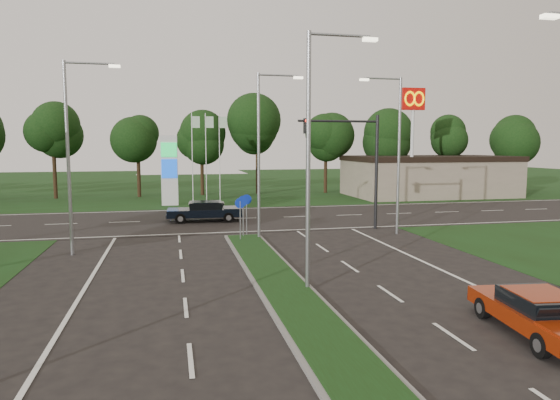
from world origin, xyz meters
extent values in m
plane|color=black|center=(0.00, 0.00, 0.00)|extent=(160.00, 160.00, 0.00)
cube|color=black|center=(0.00, 55.00, 0.00)|extent=(160.00, 50.00, 0.02)
cube|color=black|center=(0.00, 24.00, 0.00)|extent=(160.00, 12.00, 0.02)
cube|color=slate|center=(0.00, 4.00, 0.06)|extent=(2.00, 26.00, 0.12)
cube|color=gray|center=(22.00, 36.00, 2.00)|extent=(16.00, 9.00, 4.00)
cylinder|color=gray|center=(0.80, 6.00, 4.50)|extent=(0.16, 0.16, 9.00)
cylinder|color=gray|center=(1.90, 6.00, 8.90)|extent=(2.20, 0.10, 0.10)
cube|color=#FFF2CC|center=(3.00, 6.00, 8.80)|extent=(0.50, 0.22, 0.12)
cylinder|color=gray|center=(0.80, 16.00, 4.50)|extent=(0.16, 0.16, 9.00)
cylinder|color=gray|center=(1.90, 16.00, 8.90)|extent=(2.20, 0.10, 0.10)
cube|color=#FFF2CC|center=(3.00, 16.00, 8.80)|extent=(0.50, 0.22, 0.12)
cylinder|color=gray|center=(-8.50, 14.00, 4.50)|extent=(0.16, 0.16, 9.00)
cylinder|color=gray|center=(-7.40, 14.00, 8.90)|extent=(2.20, 0.10, 0.10)
cube|color=#FFF2CC|center=(-6.30, 14.00, 8.80)|extent=(0.50, 0.22, 0.12)
cylinder|color=gray|center=(9.00, 16.00, 4.50)|extent=(0.16, 0.16, 9.00)
cylinder|color=gray|center=(7.90, 16.00, 8.90)|extent=(2.20, 0.10, 0.10)
cube|color=#FFF2CC|center=(6.80, 16.00, 8.80)|extent=(0.50, 0.22, 0.12)
cube|color=#FFF2CC|center=(6.80, 2.00, 8.80)|extent=(0.50, 0.22, 0.12)
cylinder|color=black|center=(8.50, 18.00, 3.50)|extent=(0.20, 0.20, 7.00)
cylinder|color=black|center=(6.00, 18.00, 6.60)|extent=(5.00, 0.14, 0.14)
cube|color=black|center=(4.00, 18.00, 6.30)|extent=(0.28, 0.28, 0.90)
sphere|color=#FF190C|center=(4.00, 17.82, 6.60)|extent=(0.20, 0.20, 0.20)
cylinder|color=gray|center=(-0.30, 15.50, 1.10)|extent=(0.06, 0.06, 2.20)
cylinder|color=#0C26A5|center=(-0.30, 15.50, 2.10)|extent=(0.56, 0.04, 0.56)
cylinder|color=gray|center=(0.00, 16.50, 1.10)|extent=(0.06, 0.06, 2.20)
cylinder|color=#0C26A5|center=(0.00, 16.50, 2.10)|extent=(0.56, 0.04, 0.56)
cylinder|color=gray|center=(0.30, 17.20, 1.10)|extent=(0.06, 0.06, 2.20)
cylinder|color=#0C26A5|center=(0.30, 17.20, 2.10)|extent=(0.56, 0.04, 0.56)
cube|color=silver|center=(-4.00, 33.00, 3.00)|extent=(1.40, 0.30, 6.00)
cube|color=#0CA53F|center=(-4.00, 32.82, 4.80)|extent=(1.30, 0.08, 1.20)
cube|color=#0C3FBF|center=(-4.00, 32.82, 3.20)|extent=(1.30, 0.08, 1.60)
cylinder|color=silver|center=(-2.00, 34.00, 4.00)|extent=(0.08, 0.08, 8.00)
cube|color=#B2D8B2|center=(-1.65, 34.00, 7.20)|extent=(0.70, 0.02, 1.00)
cylinder|color=silver|center=(-0.80, 34.00, 4.00)|extent=(0.08, 0.08, 8.00)
cube|color=#B2D8B2|center=(-0.45, 34.00, 7.20)|extent=(0.70, 0.02, 1.00)
cylinder|color=silver|center=(0.40, 34.00, 4.00)|extent=(0.08, 0.08, 8.00)
cube|color=#B2D8B2|center=(0.75, 34.00, 7.20)|extent=(0.70, 0.02, 1.00)
cylinder|color=silver|center=(18.00, 32.00, 5.00)|extent=(0.30, 0.30, 10.00)
cube|color=#BF0C07|center=(18.00, 32.00, 9.40)|extent=(2.20, 0.35, 2.00)
torus|color=#FFC600|center=(17.55, 31.78, 9.40)|extent=(1.06, 0.16, 1.06)
torus|color=#FFC600|center=(18.45, 31.78, 9.40)|extent=(1.06, 0.16, 1.06)
cylinder|color=black|center=(0.00, 40.00, 2.20)|extent=(0.36, 0.36, 4.40)
sphere|color=black|center=(0.00, 40.00, 6.50)|extent=(6.00, 6.00, 6.00)
sphere|color=black|center=(0.30, 39.80, 7.50)|extent=(4.80, 4.80, 4.80)
cube|color=#922307|center=(5.81, 0.64, 0.55)|extent=(2.29, 4.59, 0.45)
cube|color=black|center=(5.80, 0.55, 0.98)|extent=(1.74, 2.10, 0.42)
cube|color=#922307|center=(5.80, 0.55, 1.19)|extent=(1.61, 1.74, 0.04)
cylinder|color=black|center=(5.15, 2.13, 0.31)|extent=(0.27, 0.64, 0.62)
cylinder|color=black|center=(6.79, 1.95, 0.31)|extent=(0.27, 0.64, 0.62)
cylinder|color=black|center=(4.84, -0.67, 0.31)|extent=(0.27, 0.64, 0.62)
cube|color=black|center=(-1.70, 23.30, 0.62)|extent=(5.04, 2.27, 0.51)
cube|color=black|center=(-1.60, 23.30, 1.10)|extent=(2.26, 1.83, 0.47)
cube|color=black|center=(-1.60, 23.30, 1.34)|extent=(1.86, 1.71, 0.04)
cylinder|color=black|center=(-3.32, 22.45, 0.35)|extent=(0.71, 0.26, 0.70)
cylinder|color=black|center=(-3.23, 24.31, 0.35)|extent=(0.71, 0.26, 0.70)
cylinder|color=black|center=(-0.16, 22.29, 0.35)|extent=(0.71, 0.26, 0.70)
cylinder|color=black|center=(-0.07, 24.15, 0.35)|extent=(0.71, 0.26, 0.70)
camera|label=1|loc=(-3.85, -10.70, 5.14)|focal=32.00mm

